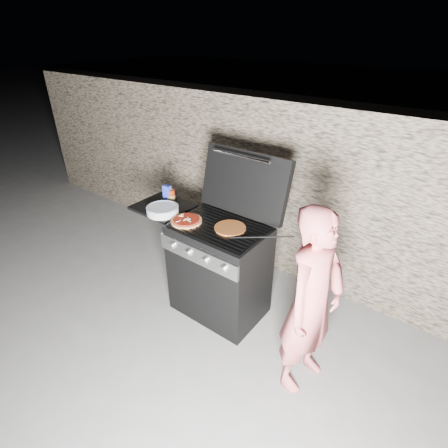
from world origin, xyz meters
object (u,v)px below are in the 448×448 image
Objects in this scene: gas_grill at (199,260)px; pizza_topped at (186,220)px; person at (312,304)px; sauce_jar at (171,196)px.

gas_grill is 5.02× the size of pizza_topped.
gas_grill is 0.48m from pizza_topped.
person is (1.23, -0.10, -0.20)m from pizza_topped.
gas_grill is at bearing 89.87° from person.
pizza_topped is at bearing -28.85° from sauce_jar.
sauce_jar is (-0.42, 0.11, 0.51)m from gas_grill.
sauce_jar is 0.08× the size of person.
sauce_jar is (-0.40, 0.22, 0.04)m from pizza_topped.
pizza_topped is 0.18× the size of person.
pizza_topped is (-0.02, -0.11, 0.47)m from gas_grill.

